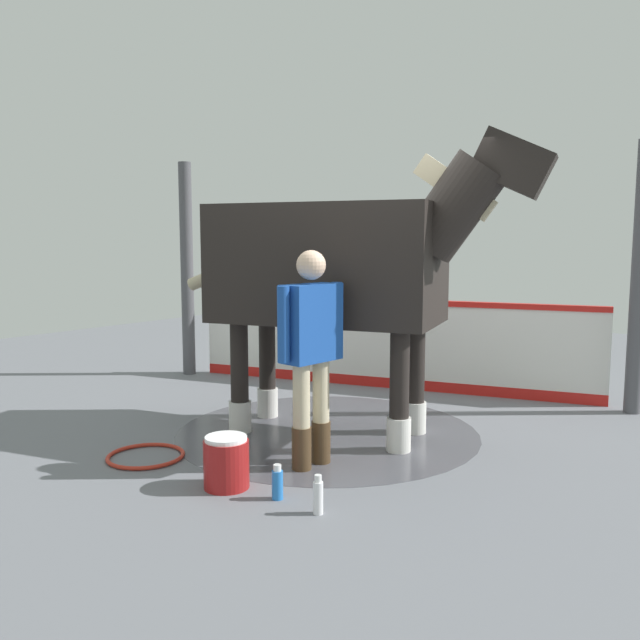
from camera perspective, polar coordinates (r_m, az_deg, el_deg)
The scene contains 11 objects.
ground_plane at distance 6.15m, azimuth 3.15°, elevation -9.44°, with size 16.00×16.00×0.02m, color slate.
wet_patch at distance 6.04m, azimuth 0.63°, elevation -9.63°, with size 2.71×2.71×0.00m, color #4C4C54.
barrier_wall at distance 7.74m, azimuth 5.86°, elevation -2.32°, with size 1.41×4.60×1.04m.
roof_post_near at distance 7.19m, azimuth 25.84°, elevation 3.20°, with size 0.16×0.16×2.68m, color #4C4C51.
roof_post_far at distance 8.56m, azimuth -11.40°, elevation 4.26°, with size 0.16×0.16×2.68m, color #4C4C51.
horse at distance 5.75m, azimuth 1.68°, elevation 4.70°, with size 1.52×3.20×2.59m.
handler at distance 4.96m, azimuth -0.76°, elevation -2.07°, with size 0.67×0.26×1.65m.
wash_bucket at distance 4.76m, azimuth -8.09°, elevation -12.06°, with size 0.32×0.32×0.37m.
bottle_shampoo at distance 4.32m, azimuth -0.17°, elevation -14.95°, with size 0.07×0.07×0.26m.
bottle_spray at distance 4.55m, azimuth -3.70°, elevation -13.88°, with size 0.08×0.08×0.24m.
hose_coil at distance 5.53m, azimuth -14.80°, elevation -11.26°, with size 0.61×0.61×0.03m, color #B72D1E.
Camera 1 is at (-4.85, -3.36, 1.73)m, focal length 37.10 mm.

